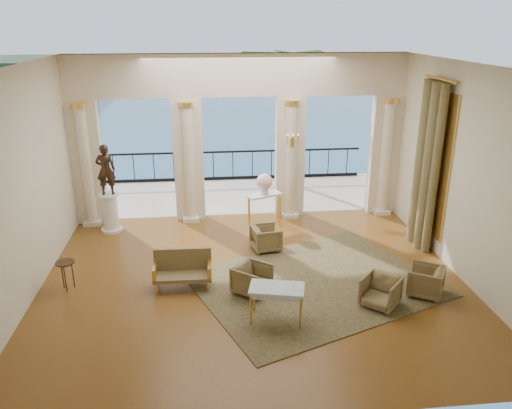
{
  "coord_description": "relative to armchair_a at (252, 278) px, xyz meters",
  "views": [
    {
      "loc": [
        -0.93,
        -9.46,
        5.29
      ],
      "look_at": [
        0.11,
        0.6,
        1.54
      ],
      "focal_mm": 35.0,
      "sensor_mm": 36.0,
      "label": 1
    }
  ],
  "objects": [
    {
      "name": "balustrade",
      "position": [
        0.08,
        7.86,
        0.07
      ],
      "size": [
        9.0,
        0.06,
        1.03
      ],
      "color": "black",
      "rests_on": "terrace"
    },
    {
      "name": "rug",
      "position": [
        1.37,
        0.22,
        -0.33
      ],
      "size": [
        5.84,
        5.26,
        0.02
      ],
      "primitive_type": "cube",
      "rotation": [
        0.0,
        0.0,
        0.39
      ],
      "color": "#2D351C",
      "rests_on": "ground"
    },
    {
      "name": "curtain",
      "position": [
        4.36,
        1.96,
        1.68
      ],
      "size": [
        0.33,
        1.4,
        4.09
      ],
      "color": "brown",
      "rests_on": "ground"
    },
    {
      "name": "game_table",
      "position": [
        0.36,
        -1.04,
        0.28
      ],
      "size": [
        1.1,
        0.76,
        0.69
      ],
      "rotation": [
        0.0,
        0.0,
        -0.23
      ],
      "color": "#9CB4C0",
      "rests_on": "ground"
    },
    {
      "name": "statue",
      "position": [
        -3.42,
        3.6,
        1.36
      ],
      "size": [
        0.49,
        0.33,
        1.33
      ],
      "primitive_type": "imported",
      "rotation": [
        0.0,
        0.0,
        3.16
      ],
      "color": "#2F1F15",
      "rests_on": "pedestal"
    },
    {
      "name": "urn",
      "position": [
        0.68,
        3.58,
        0.88
      ],
      "size": [
        0.43,
        0.43,
        0.57
      ],
      "color": "silver",
      "rests_on": "console_table"
    },
    {
      "name": "terrace",
      "position": [
        0.08,
        6.26,
        -0.39
      ],
      "size": [
        10.0,
        3.6,
        0.1
      ],
      "primitive_type": "cube",
      "color": "#ACA58E",
      "rests_on": "ground"
    },
    {
      "name": "armchair_d",
      "position": [
        0.54,
        2.01,
        -0.0
      ],
      "size": [
        0.72,
        0.75,
        0.67
      ],
      "primitive_type": "imported",
      "rotation": [
        0.0,
        0.0,
        1.75
      ],
      "color": "#463A21",
      "rests_on": "ground"
    },
    {
      "name": "side_table",
      "position": [
        -3.81,
        0.53,
        0.2
      ],
      "size": [
        0.39,
        0.39,
        0.63
      ],
      "color": "black",
      "rests_on": "ground"
    },
    {
      "name": "armchair_a",
      "position": [
        0.0,
        0.0,
        0.0
      ],
      "size": [
        0.89,
        0.9,
        0.68
      ],
      "primitive_type": "imported",
      "rotation": [
        0.0,
        0.0,
        0.91
      ],
      "color": "#463A21",
      "rests_on": "ground"
    },
    {
      "name": "window_frame",
      "position": [
        4.55,
        1.96,
        1.76
      ],
      "size": [
        0.04,
        1.6,
        3.4
      ],
      "primitive_type": "cube",
      "color": "#EBB44D",
      "rests_on": "room_walls"
    },
    {
      "name": "console_table",
      "position": [
        0.68,
        3.58,
        0.4
      ],
      "size": [
        1.0,
        0.71,
        0.89
      ],
      "rotation": [
        0.0,
        0.0,
        0.41
      ],
      "color": "silver",
      "rests_on": "ground"
    },
    {
      "name": "headland",
      "position": [
        -29.92,
        70.46,
        -3.34
      ],
      "size": [
        22.0,
        18.0,
        6.0
      ],
      "primitive_type": "cube",
      "color": "black",
      "rests_on": "sea"
    },
    {
      "name": "arcade",
      "position": [
        0.08,
        4.28,
        2.24
      ],
      "size": [
        9.0,
        0.56,
        4.5
      ],
      "color": "beige",
      "rests_on": "ground"
    },
    {
      "name": "settee",
      "position": [
        -1.42,
        0.42,
        0.06
      ],
      "size": [
        1.22,
        0.54,
        0.8
      ],
      "rotation": [
        0.0,
        0.0,
        -0.02
      ],
      "color": "#463A21",
      "rests_on": "ground"
    },
    {
      "name": "wall_sconce",
      "position": [
        1.48,
        3.97,
        1.89
      ],
      "size": [
        0.3,
        0.11,
        0.33
      ],
      "color": "#EBB44D",
      "rests_on": "arcade"
    },
    {
      "name": "armchair_c",
      "position": [
        3.51,
        -0.45,
        0.0
      ],
      "size": [
        0.87,
        0.89,
        0.68
      ],
      "primitive_type": "imported",
      "rotation": [
        0.0,
        0.0,
        -2.13
      ],
      "color": "#463A21",
      "rests_on": "ground"
    },
    {
      "name": "palm_tree",
      "position": [
        2.08,
        7.06,
        3.75
      ],
      "size": [
        2.0,
        2.0,
        4.5
      ],
      "color": "#4C3823",
      "rests_on": "terrace"
    },
    {
      "name": "armchair_b",
      "position": [
        2.45,
        -0.76,
        -0.0
      ],
      "size": [
        0.9,
        0.89,
        0.67
      ],
      "primitive_type": "imported",
      "rotation": [
        0.0,
        0.0,
        -0.74
      ],
      "color": "#463A21",
      "rests_on": "ground"
    },
    {
      "name": "sea",
      "position": [
        0.08,
        60.46,
        -6.34
      ],
      "size": [
        160.0,
        160.0,
        0.0
      ],
      "primitive_type": "plane",
      "color": "#2D5D92",
      "rests_on": "ground"
    },
    {
      "name": "pedestal",
      "position": [
        -3.42,
        3.6,
        0.16
      ],
      "size": [
        0.56,
        0.56,
        1.04
      ],
      "color": "silver",
      "rests_on": "ground"
    },
    {
      "name": "room_walls",
      "position": [
        0.08,
        -0.66,
        2.54
      ],
      "size": [
        9.0,
        9.0,
        9.0
      ],
      "color": "beige",
      "rests_on": "ground"
    },
    {
      "name": "floor",
      "position": [
        0.08,
        0.46,
        -0.34
      ],
      "size": [
        9.0,
        9.0,
        0.0
      ],
      "primitive_type": "plane",
      "color": "#4B2209",
      "rests_on": "ground"
    }
  ]
}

